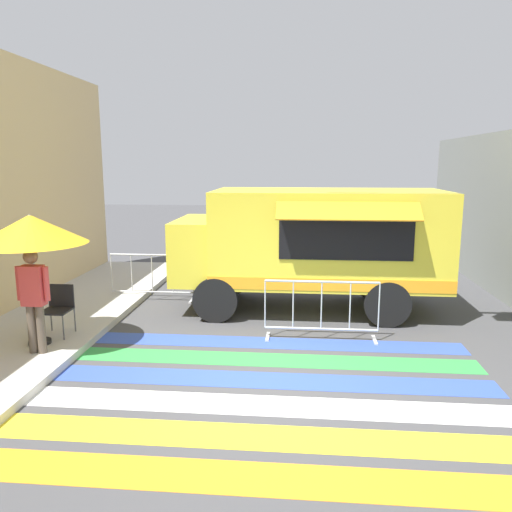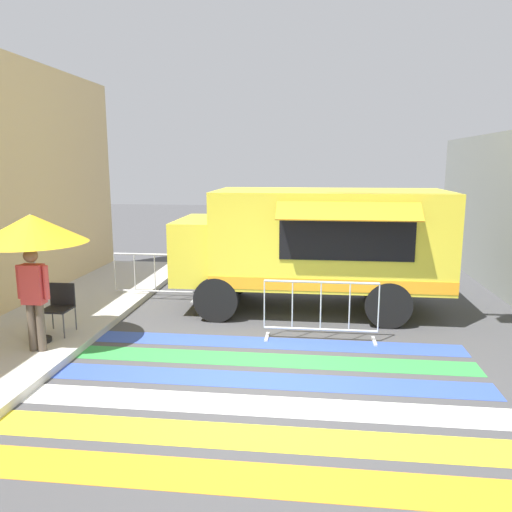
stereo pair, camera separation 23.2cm
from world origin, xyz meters
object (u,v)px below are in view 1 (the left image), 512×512
at_px(food_truck, 307,240).
at_px(barricade_front, 321,311).
at_px(patio_umbrella, 31,230).
at_px(folding_chair, 58,305).
at_px(traffic_signal_pole, 504,56).
at_px(barricade_side, 152,278).
at_px(vendor_person, 34,295).

xyz_separation_m(food_truck, barricade_front, (0.25, -1.85, -0.97)).
bearing_deg(patio_umbrella, folding_chair, 79.11).
bearing_deg(barricade_front, traffic_signal_pole, -13.23).
height_order(patio_umbrella, folding_chair, patio_umbrella).
height_order(folding_chair, barricade_side, barricade_side).
relative_size(traffic_signal_pole, barricade_side, 3.51).
height_order(food_truck, patio_umbrella, food_truck).
distance_m(food_truck, traffic_signal_pole, 4.82).
distance_m(traffic_signal_pole, patio_umbrella, 7.65).
height_order(folding_chair, vendor_person, vendor_person).
xyz_separation_m(patio_umbrella, barricade_side, (0.96, 3.22, -1.50)).
bearing_deg(barricade_front, barricade_side, 148.91).
bearing_deg(food_truck, traffic_signal_pole, -41.46).
relative_size(traffic_signal_pole, barricade_front, 3.36).
height_order(patio_umbrella, vendor_person, patio_umbrella).
xyz_separation_m(folding_chair, barricade_side, (0.86, 2.70, -0.12)).
xyz_separation_m(patio_umbrella, barricade_front, (4.68, 0.98, -1.50)).
xyz_separation_m(food_truck, traffic_signal_pole, (2.76, -2.44, 3.11)).
relative_size(vendor_person, barricade_front, 0.82).
bearing_deg(food_truck, barricade_side, 173.46).
xyz_separation_m(folding_chair, vendor_person, (0.08, -0.90, 0.42)).
distance_m(barricade_front, barricade_side, 4.35).
bearing_deg(barricade_front, folding_chair, -174.26).
height_order(food_truck, vendor_person, food_truck).
bearing_deg(folding_chair, barricade_side, 68.72).
bearing_deg(barricade_side, traffic_signal_pole, -24.46).
distance_m(folding_chair, barricade_front, 4.61).
bearing_deg(vendor_person, food_truck, 22.24).
height_order(vendor_person, barricade_front, vendor_person).
bearing_deg(patio_umbrella, barricade_front, 11.77).
bearing_deg(vendor_person, folding_chair, 80.30).
xyz_separation_m(vendor_person, barricade_front, (4.50, 1.36, -0.54)).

